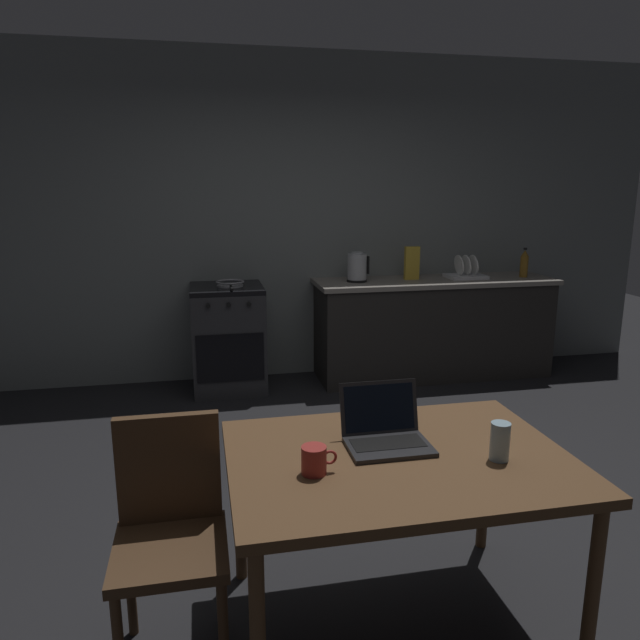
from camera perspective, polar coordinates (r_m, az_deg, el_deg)
The scene contains 14 objects.
ground_plane at distance 3.37m, azimuth 3.71°, elevation -17.69°, with size 12.00×12.00×0.00m, color black.
back_wall at distance 5.38m, azimuth 0.05°, elevation 9.75°, with size 6.40×0.10×2.84m, color slate.
kitchen_counter at distance 5.47m, azimuth 10.85°, elevation -0.70°, with size 2.16×0.64×0.90m.
stove_oven at distance 5.07m, azimuth -8.88°, elevation -1.73°, with size 0.60×0.62×0.90m.
dining_table at distance 2.32m, azimuth 7.57°, elevation -14.25°, with size 1.28×0.92×0.72m.
chair at distance 2.33m, azimuth -14.29°, elevation -18.51°, with size 0.40×0.40×0.89m.
laptop at distance 2.35m, azimuth 6.37°, elevation -10.85°, with size 0.32×0.28×0.22m.
electric_kettle at distance 5.13m, azimuth 3.62°, elevation 5.09°, with size 0.20×0.17×0.26m.
bottle at distance 5.70m, azimuth 19.16°, elevation 5.21°, with size 0.07×0.07×0.27m.
frying_pan at distance 4.95m, azimuth -8.69°, elevation 3.52°, with size 0.24×0.41×0.05m.
coffee_mug at distance 2.12m, azimuth -0.54°, elevation -13.39°, with size 0.13×0.09×0.10m.
drinking_glass at distance 2.31m, azimuth 17.01°, elevation -11.16°, with size 0.07×0.07×0.14m.
cereal_box at distance 5.31m, azimuth 8.88°, elevation 5.47°, with size 0.13×0.05×0.29m.
dish_rack at distance 5.50m, azimuth 13.93°, elevation 4.45°, with size 0.34×0.26×0.21m.
Camera 1 is at (-0.79, -2.79, 1.71)m, focal length 33.06 mm.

